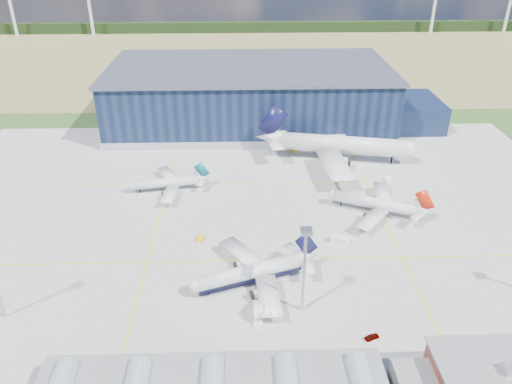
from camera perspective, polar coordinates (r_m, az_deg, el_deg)
name	(u,v)px	position (r m, az deg, el deg)	size (l,w,h in m)	color
ground	(256,240)	(145.86, 0.01, -5.47)	(600.00, 600.00, 0.00)	#375A21
apron	(255,221)	(154.20, -0.11, -3.37)	(220.00, 160.00, 0.08)	gray
farmland	(246,56)	(350.18, -1.15, 15.29)	(600.00, 220.00, 0.01)	#907C4E
treeline	(245,27)	(427.60, -1.31, 18.33)	(600.00, 8.00, 8.00)	black
hangar	(256,98)	(226.57, -0.03, 10.71)	(145.00, 62.00, 26.10)	#101935
light_mast_center	(305,258)	(113.26, 5.59, -7.48)	(2.60, 2.60, 23.00)	#A8ABAF
airliner_navy	(250,265)	(126.34, -0.70, -8.39)	(35.68, 34.90, 11.63)	silver
airliner_red	(375,198)	(160.32, 13.45, -0.63)	(33.54, 32.81, 10.94)	silver
airliner_widebody	(343,136)	(192.18, 9.86, 6.33)	(61.05, 59.72, 19.91)	silver
airliner_regional	(165,178)	(172.06, -10.32, 1.55)	(28.51, 27.89, 9.30)	silver
gse_tug_a	(109,364)	(113.90, -16.46, -18.36)	(2.44, 3.99, 1.66)	yellow
gse_tug_b	(200,238)	(146.23, -6.38, -5.30)	(1.81, 2.71, 1.18)	yellow
gse_cart_a	(387,179)	(183.31, 14.80, 1.40)	(2.01, 3.02, 1.31)	white
gse_van_b	(340,240)	(145.61, 9.61, -5.44)	(2.38, 5.20, 2.38)	white
gse_tug_c	(293,150)	(200.84, 4.23, 4.82)	(1.90, 3.03, 1.33)	yellow
airstair	(258,312)	(119.72, 0.20, -13.55)	(1.93, 4.83, 3.09)	white
car_a	(372,337)	(118.24, 13.12, -15.81)	(1.41, 3.51, 1.20)	#99999E
car_b	(364,366)	(111.90, 12.20, -18.90)	(1.28, 3.66, 1.21)	#99999E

